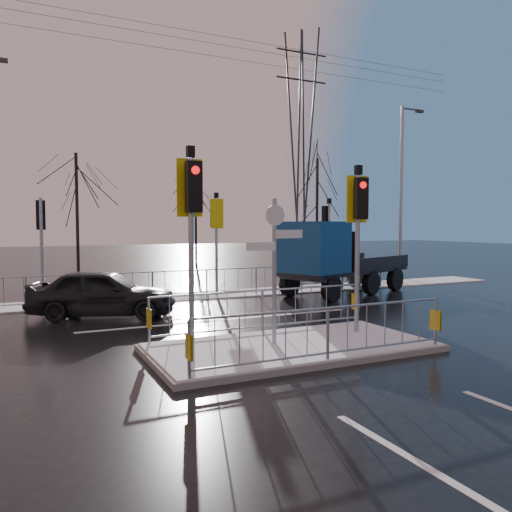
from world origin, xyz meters
name	(u,v)px	position (x,y,z in m)	size (l,w,h in m)	color
ground	(291,350)	(0.00, 0.00, 0.00)	(120.00, 120.00, 0.00)	black
snow_verge	(176,297)	(0.00, 8.60, 0.02)	(30.00, 2.00, 0.04)	white
lane_markings	(299,354)	(0.00, -0.33, 0.00)	(8.00, 11.38, 0.01)	silver
traffic_island	(290,332)	(-0.01, 0.01, 0.39)	(6.00, 3.04, 4.15)	slate
far_kerb_fixtures	(187,271)	(0.29, 8.09, 1.02)	(18.00, 0.65, 3.83)	gray
car_far_lane	(103,293)	(-3.00, 5.72, 0.70)	(1.66, 4.12, 1.40)	black
flatbed_truck	(326,257)	(5.17, 6.49, 1.48)	(6.41, 4.11, 2.79)	black
tree_far_a	(77,188)	(-2.00, 22.00, 4.82)	(3.75, 3.75, 7.08)	black
tree_far_b	(196,203)	(6.00, 24.00, 4.18)	(3.25, 3.25, 6.14)	black
tree_far_c	(317,190)	(14.00, 21.00, 5.15)	(4.00, 4.00, 7.55)	black
street_lamp_right	(402,187)	(10.57, 8.50, 4.39)	(1.25, 0.18, 8.00)	gray
pylon_wires	(290,131)	(16.88, 30.00, 11.03)	(70.00, 2.38, 19.97)	#2D3033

